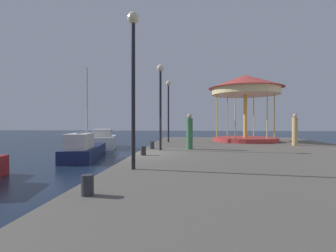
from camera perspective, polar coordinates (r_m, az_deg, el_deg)
ground_plane at (r=12.18m, az=-7.23°, el=-9.75°), size 120.00×120.00×0.00m
quay_dock at (r=12.36m, az=21.62°, el=-7.75°), size 12.09×27.27×0.80m
sailboat_navy at (r=16.60m, az=-18.29°, el=-4.89°), size 2.72×6.02×5.82m
motorboat_white at (r=23.01m, az=-14.26°, el=-3.19°), size 3.12×5.12×1.66m
carousel at (r=20.40m, az=16.88°, el=7.24°), size 5.58×5.58×5.03m
lamp_post_near_edge at (r=8.01m, az=-7.77°, el=13.68°), size 0.36×0.36×4.76m
lamp_post_mid_promenade at (r=13.25m, az=-1.70°, el=7.61°), size 0.36×0.36×4.40m
lamp_post_far_end at (r=18.66m, az=0.09°, el=5.74°), size 0.36×0.36×4.48m
bollard_center at (r=5.32m, az=-17.53°, el=-12.46°), size 0.24×0.24×0.40m
bollard_south at (r=13.88m, az=-3.58°, el=-4.28°), size 0.24×0.24×0.40m
bollard_north at (r=11.21m, az=-5.53°, el=-5.48°), size 0.24×0.24×0.40m
person_by_the_water at (r=13.69m, az=4.83°, el=-1.46°), size 0.34×0.34×1.89m
person_far_corner at (r=17.76m, az=26.45°, el=-0.88°), size 0.34×0.34×1.99m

